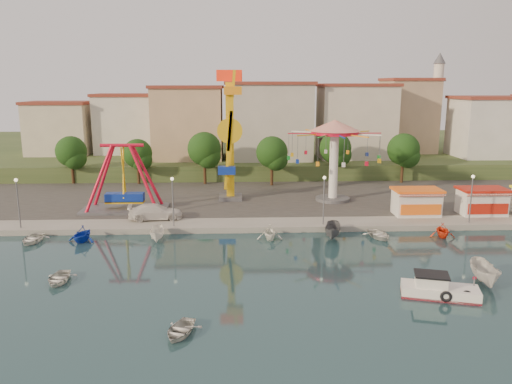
{
  "coord_description": "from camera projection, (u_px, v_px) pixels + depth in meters",
  "views": [
    {
      "loc": [
        -1.37,
        -38.37,
        15.36
      ],
      "look_at": [
        0.8,
        14.0,
        4.0
      ],
      "focal_mm": 35.0,
      "sensor_mm": 36.0,
      "label": 1
    }
  ],
  "objects": [
    {
      "name": "quay_deck",
      "position": [
        242.0,
        160.0,
        101.26
      ],
      "size": [
        200.0,
        100.0,
        0.6
      ],
      "primitive_type": "cube",
      "color": "#9E998E",
      "rests_on": "ground"
    },
    {
      "name": "moored_boat_2",
      "position": [
        157.0,
        234.0,
        49.83
      ],
      "size": [
        1.57,
        3.71,
        1.41
      ],
      "primitive_type": "imported",
      "rotation": [
        0.0,
        0.0,
        0.06
      ],
      "color": "white",
      "rests_on": "ground"
    },
    {
      "name": "booth_left",
      "position": [
        416.0,
        202.0,
        57.2
      ],
      "size": [
        5.4,
        3.78,
        3.08
      ],
      "color": "white",
      "rests_on": "quay_deck"
    },
    {
      "name": "building_0",
      "position": [
        42.0,
        124.0,
        82.52
      ],
      "size": [
        9.26,
        9.53,
        11.87
      ],
      "primitive_type": "cube",
      "color": "beige",
      "rests_on": "hill_terrace"
    },
    {
      "name": "tree_4",
      "position": [
        335.0,
        148.0,
        76.6
      ],
      "size": [
        4.86,
        4.86,
        7.6
      ],
      "color": "#382314",
      "rests_on": "quay_deck"
    },
    {
      "name": "lamp_post_1",
      "position": [
        173.0,
        203.0,
        52.49
      ],
      "size": [
        0.14,
        0.14,
        5.0
      ],
      "primitive_type": "cylinder",
      "color": "#59595E",
      "rests_on": "quay_deck"
    },
    {
      "name": "ground",
      "position": [
        253.0,
        276.0,
        40.78
      ],
      "size": [
        200.0,
        200.0,
        0.0
      ],
      "primitive_type": "plane",
      "color": "#15343B",
      "rests_on": "ground"
    },
    {
      "name": "tree_0",
      "position": [
        71.0,
        152.0,
        74.67
      ],
      "size": [
        4.6,
        4.6,
        7.19
      ],
      "color": "#382314",
      "rests_on": "quay_deck"
    },
    {
      "name": "building_6",
      "position": [
        492.0,
        120.0,
        88.25
      ],
      "size": [
        8.23,
        8.98,
        12.36
      ],
      "primitive_type": "cube",
      "color": "silver",
      "rests_on": "hill_terrace"
    },
    {
      "name": "moored_boat_7",
      "position": [
        442.0,
        230.0,
        50.99
      ],
      "size": [
        2.83,
        3.15,
        1.49
      ],
      "primitive_type": "imported",
      "rotation": [
        0.0,
        0.0,
        -0.15
      ],
      "color": "red",
      "rests_on": "ground"
    },
    {
      "name": "tree_2",
      "position": [
        204.0,
        149.0,
        74.25
      ],
      "size": [
        5.02,
        5.02,
        7.85
      ],
      "color": "#382314",
      "rests_on": "quay_deck"
    },
    {
      "name": "rowboat_b",
      "position": [
        180.0,
        330.0,
        31.17
      ],
      "size": [
        3.03,
        3.62,
        0.64
      ],
      "primitive_type": "imported",
      "rotation": [
        0.0,
        0.0,
        -0.3
      ],
      "color": "silver",
      "rests_on": "ground"
    },
    {
      "name": "asphalt_pad",
      "position": [
        246.0,
        192.0,
        69.95
      ],
      "size": [
        90.0,
        28.0,
        0.01
      ],
      "primitive_type": "cube",
      "color": "#4C4944",
      "rests_on": "quay_deck"
    },
    {
      "name": "van",
      "position": [
        155.0,
        212.0,
        55.47
      ],
      "size": [
        6.15,
        3.14,
        1.71
      ],
      "primitive_type": "imported",
      "rotation": [
        0.0,
        0.0,
        1.7
      ],
      "color": "silver",
      "rests_on": "quay_deck"
    },
    {
      "name": "skiff",
      "position": [
        485.0,
        274.0,
        39.02
      ],
      "size": [
        2.28,
        4.61,
        1.71
      ],
      "primitive_type": "imported",
      "rotation": [
        0.0,
        0.0,
        -0.14
      ],
      "color": "silver",
      "rests_on": "ground"
    },
    {
      "name": "moored_boat_6",
      "position": [
        379.0,
        234.0,
        50.81
      ],
      "size": [
        3.27,
        3.99,
        0.72
      ],
      "primitive_type": "imported",
      "rotation": [
        0.0,
        0.0,
        0.25
      ],
      "color": "silver",
      "rests_on": "ground"
    },
    {
      "name": "minaret",
      "position": [
        437.0,
        100.0,
        92.31
      ],
      "size": [
        2.8,
        2.8,
        18.0
      ],
      "color": "silver",
      "rests_on": "hill_terrace"
    },
    {
      "name": "hill_terrace",
      "position": [
        242.0,
        151.0,
        105.89
      ],
      "size": [
        200.0,
        60.0,
        3.0
      ],
      "primitive_type": "cube",
      "color": "#384C26",
      "rests_on": "ground"
    },
    {
      "name": "lamp_post_2",
      "position": [
        324.0,
        202.0,
        53.14
      ],
      "size": [
        0.14,
        0.14,
        5.0
      ],
      "primitive_type": "cylinder",
      "color": "#59595E",
      "rests_on": "quay_deck"
    },
    {
      "name": "kamikaze_tower",
      "position": [
        230.0,
        138.0,
        63.43
      ],
      "size": [
        3.2,
        3.1,
        16.5
      ],
      "color": "#59595E",
      "rests_on": "quay_deck"
    },
    {
      "name": "building_1",
      "position": [
        123.0,
        130.0,
        88.54
      ],
      "size": [
        12.33,
        9.01,
        8.63
      ],
      "primitive_type": "cube",
      "color": "silver",
      "rests_on": "hill_terrace"
    },
    {
      "name": "moored_boat_0",
      "position": [
        32.0,
        239.0,
        49.4
      ],
      "size": [
        2.72,
        3.65,
        0.72
      ],
      "primitive_type": "imported",
      "rotation": [
        0.0,
        0.0,
        -0.06
      ],
      "color": "silver",
      "rests_on": "ground"
    },
    {
      "name": "rowboat_a",
      "position": [
        59.0,
        278.0,
        39.42
      ],
      "size": [
        2.39,
        3.3,
        0.67
      ],
      "primitive_type": "imported",
      "rotation": [
        0.0,
        0.0,
        0.02
      ],
      "color": "silver",
      "rests_on": "ground"
    },
    {
      "name": "moored_boat_4",
      "position": [
        270.0,
        232.0,
        50.27
      ],
      "size": [
        2.67,
        3.05,
        1.55
      ],
      "primitive_type": "imported",
      "rotation": [
        0.0,
        0.0,
        -0.04
      ],
      "color": "white",
      "rests_on": "ground"
    },
    {
      "name": "cabin_motorboat",
      "position": [
        438.0,
        290.0,
        36.71
      ],
      "size": [
        5.84,
        3.49,
        1.93
      ],
      "rotation": [
        0.0,
        0.0,
        -0.28
      ],
      "color": "white",
      "rests_on": "ground"
    },
    {
      "name": "tree_5",
      "position": [
        403.0,
        149.0,
        75.24
      ],
      "size": [
        4.83,
        4.83,
        7.54
      ],
      "color": "#382314",
      "rests_on": "quay_deck"
    },
    {
      "name": "lamp_post_0",
      "position": [
        18.0,
        205.0,
        51.84
      ],
      "size": [
        0.14,
        0.14,
        5.0
      ],
      "primitive_type": "cylinder",
      "color": "#59595E",
      "rests_on": "quay_deck"
    },
    {
      "name": "building_4",
      "position": [
        347.0,
        127.0,
        90.91
      ],
      "size": [
        10.75,
        9.23,
        9.24
      ],
      "primitive_type": "cube",
      "color": "beige",
      "rests_on": "hill_terrace"
    },
    {
      "name": "building_3",
      "position": [
        275.0,
        130.0,
        87.05
      ],
      "size": [
        12.59,
        10.5,
        9.2
      ],
      "primitive_type": "cube",
      "color": "beige",
      "rests_on": "hill_terrace"
    },
    {
      "name": "moored_boat_1",
      "position": [
        82.0,
        234.0,
        49.5
      ],
      "size": [
        3.34,
        3.66,
        1.64
      ],
      "primitive_type": "imported",
      "rotation": [
        0.0,
        0.0,
        -0.24
      ],
      "color": "#1537B9",
      "rests_on": "ground"
    },
    {
      "name": "lamp_post_3",
      "position": [
        471.0,
        200.0,
        53.79
      ],
      "size": [
        0.14,
        0.14,
        5.0
      ],
      "primitive_type": "cylinder",
      "color": "#59595E",
      "rests_on": "quay_deck"
    },
    {
      "name": "wave_swinger",
      "position": [
        334.0,
        142.0,
        63.05
      ],
      "size": [
        11.6,
        11.6,
        10.4
      ],
      "color": "#59595E",
      "rests_on": "quay_deck"
    },
    {
      "name": "tree_1",
      "position": [
        138.0,
        154.0,
        74.42
      ],
      "size": [
        4.35,
        4.35,
        6.8
      ],
      "color": "#382314",
      "rests_on": "quay_deck"
    },
    {
      "name": "tree_3",
      "position": [
        272.0,
        152.0,
        73.32
      ],
      "size": [
        4.68,
        4.68,
        7.32
      ],
      "color": "#382314",
      "rests_on": "quay_deck"
    },
    {
      "name": "building_2",
      "position": [
        197.0,
        123.0,
        89.36
      ],
      "size": [
        11.95,
        9.28,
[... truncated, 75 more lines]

